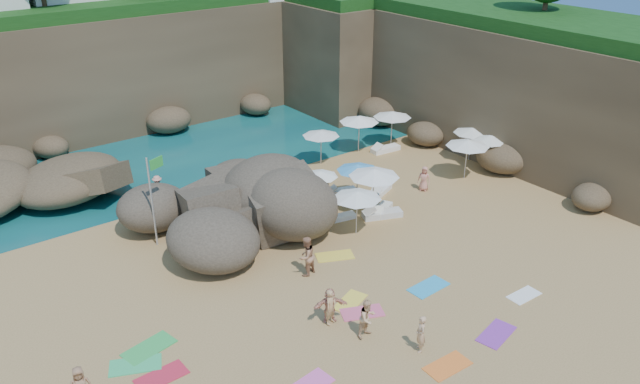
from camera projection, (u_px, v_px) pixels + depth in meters
ground at (325, 266)px, 28.14m from camera, size 120.00×120.00×0.00m
seawater at (96, 105)px, 49.74m from camera, size 120.00×120.00×0.00m
cliff_back at (139, 64)px, 45.51m from camera, size 44.00×8.00×8.00m
cliff_right at (474, 76)px, 42.52m from camera, size 8.00×30.00×8.00m
cliff_corner at (341, 49)px, 50.07m from camera, size 10.00×12.00×8.00m
rock_outcrop at (225, 233)px, 30.87m from camera, size 9.92×8.46×3.40m
flag_pole at (153, 190)px, 28.74m from camera, size 0.86×0.34×4.49m
parasol_0 at (320, 174)px, 33.25m from camera, size 1.97×1.97×1.86m
parasol_1 at (321, 133)px, 38.09m from camera, size 2.30×2.30×2.17m
parasol_2 at (359, 119)px, 39.86m from camera, size 2.53×2.53×2.39m
parasol_3 at (392, 114)px, 40.79m from camera, size 2.50×2.50×2.36m
parasol_4 at (468, 143)px, 36.02m from camera, size 2.52×2.52×2.38m
parasol_5 at (305, 189)px, 30.44m from camera, size 2.48×2.48×2.35m
parasol_7 at (374, 173)px, 31.90m from camera, size 2.64×2.64×2.50m
parasol_8 at (472, 130)px, 38.61m from camera, size 2.27×2.27×2.15m
parasol_9 at (357, 195)px, 30.05m from camera, size 2.40×2.40×2.27m
parasol_10 at (358, 167)px, 33.34m from camera, size 2.28×2.28×2.15m
parasol_11 at (490, 138)px, 37.50m from camera, size 2.23×2.23×2.10m
lounger_0 at (381, 191)px, 35.02m from camera, size 1.85×1.22×0.27m
lounger_1 at (342, 191)px, 34.99m from camera, size 1.71×1.01×0.25m
lounger_2 at (386, 149)px, 40.69m from camera, size 2.04×0.84×0.31m
lounger_3 at (341, 217)px, 32.14m from camera, size 1.66×0.85×0.25m
lounger_4 at (382, 214)px, 32.39m from camera, size 2.17×1.41×0.32m
lounger_5 at (382, 210)px, 32.87m from camera, size 1.85×1.33×0.28m
towel_2 at (447, 366)px, 22.16m from camera, size 1.76×0.93×0.03m
towel_3 at (135, 365)px, 22.19m from camera, size 2.03×1.56×0.03m
towel_4 at (350, 302)px, 25.65m from camera, size 1.81×1.35×0.03m
towel_6 at (496, 334)px, 23.77m from camera, size 1.92×1.25×0.03m
towel_7 at (161, 377)px, 21.66m from camera, size 1.80×0.94×0.03m
towel_8 at (428, 287)px, 26.62m from camera, size 1.85×0.98×0.03m
towel_9 at (362, 313)px, 24.99m from camera, size 1.91×1.48×0.03m
towel_11 at (149, 348)px, 23.03m from camera, size 2.07×1.33×0.03m
towel_12 at (335, 256)px, 28.91m from camera, size 1.93×1.50×0.03m
towel_13 at (524, 295)px, 26.07m from camera, size 1.49×0.78×0.03m
person_stand_1 at (306, 256)px, 27.15m from camera, size 1.05×0.92×1.84m
person_stand_2 at (158, 188)px, 33.93m from camera, size 0.99×0.55×1.45m
person_stand_3 at (327, 192)px, 33.30m from camera, size 0.89×0.99×1.61m
person_stand_4 at (424, 179)px, 35.08m from camera, size 0.70×0.80×1.44m
person_stand_5 at (199, 213)px, 31.06m from camera, size 1.59×0.90×1.65m
person_stand_6 at (421, 334)px, 22.63m from camera, size 0.58×0.65×1.49m
person_lie_3 at (330, 317)px, 24.43m from camera, size 1.80×1.86×0.39m
person_lie_4 at (331, 320)px, 24.30m from camera, size 1.03×1.60×0.36m
person_lie_5 at (367, 330)px, 23.56m from camera, size 0.94×1.65×0.60m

